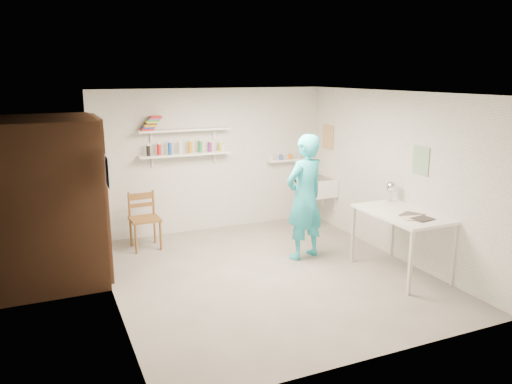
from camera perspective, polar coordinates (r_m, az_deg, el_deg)
name	(u,v)px	position (r m, az deg, el deg)	size (l,w,h in m)	color
floor	(268,275)	(6.81, 1.36, -9.43)	(4.00, 4.50, 0.02)	slate
ceiling	(269,92)	(6.28, 1.49, 11.36)	(4.00, 4.50, 0.02)	silver
wall_back	(212,160)	(8.50, -5.03, 3.65)	(4.00, 0.02, 2.40)	silver
wall_front	(376,239)	(4.57, 13.52, -5.26)	(4.00, 0.02, 2.40)	silver
wall_left	(108,203)	(5.90, -16.56, -1.21)	(0.02, 4.50, 2.40)	silver
wall_right	(394,175)	(7.50, 15.50, 1.89)	(0.02, 4.50, 2.40)	silver
doorway_recess	(100,199)	(6.97, -17.41, -0.78)	(0.02, 0.90, 2.00)	black
corridor_box	(42,201)	(6.92, -23.27, -0.93)	(1.40, 1.50, 2.10)	brown
door_lintel	(96,120)	(6.80, -17.86, 7.85)	(0.06, 1.05, 0.10)	brown
door_jamb_near	(106,208)	(6.49, -16.72, -1.76)	(0.06, 0.10, 2.00)	brown
door_jamb_far	(97,191)	(7.45, -17.69, 0.10)	(0.06, 0.10, 2.00)	brown
shelf_lower	(185,154)	(8.21, -8.07, 4.28)	(1.50, 0.22, 0.03)	white
shelf_upper	(185,130)	(8.16, -8.16, 7.05)	(1.50, 0.22, 0.03)	white
ledge_shelf	(286,160)	(8.95, 3.40, 3.64)	(0.70, 0.14, 0.03)	white
poster_left	(107,172)	(5.88, -16.64, 2.22)	(0.01, 0.28, 0.36)	#334C7F
poster_right_a	(328,137)	(8.88, 8.22, 6.26)	(0.01, 0.34, 0.42)	#995933
poster_right_b	(421,161)	(7.02, 18.32, 3.43)	(0.01, 0.30, 0.38)	#3F724C
belfast_sink	(318,186)	(8.82, 7.06, 0.63)	(0.48, 0.60, 0.30)	white
man	(305,197)	(7.16, 5.59, -0.60)	(0.66, 0.43, 1.82)	#27B5C5
wall_clock	(302,174)	(7.30, 5.23, 2.12)	(0.33, 0.33, 0.04)	beige
wooden_chair	(145,219)	(7.81, -12.59, -3.04)	(0.44, 0.42, 0.93)	brown
work_table	(401,243)	(6.96, 16.20, -5.62)	(0.77, 1.28, 0.86)	white
desk_lamp	(392,187)	(7.30, 15.26, 0.60)	(0.16, 0.16, 0.16)	silver
spray_cans	(185,148)	(8.20, -8.09, 4.97)	(1.29, 0.06, 0.17)	black
book_stack	(151,123)	(8.02, -11.87, 7.71)	(0.32, 0.14, 0.22)	red
ledge_pots	(286,157)	(8.94, 3.41, 4.02)	(0.48, 0.07, 0.09)	silver
papers	(403,212)	(6.84, 16.44, -2.16)	(0.30, 0.22, 0.02)	silver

